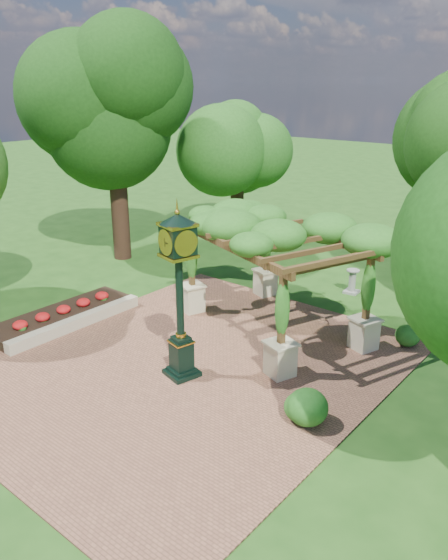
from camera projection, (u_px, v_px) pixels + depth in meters
The scene contains 12 objects.
ground at pixel (166, 380), 14.83m from camera, with size 120.00×120.00×0.00m, color #1E4714.
brick_plaza at pixel (191, 366), 15.55m from camera, with size 10.00×12.00×0.04m, color brown.
border_wall at pixel (77, 323), 17.87m from camera, with size 0.35×5.00×0.40m, color #C6B793.
flower_bed at pixel (61, 316), 18.42m from camera, with size 1.50×5.00×0.36m, color red.
pedestal_clock at pixel (179, 282), 14.10m from camera, with size 1.11×1.11×4.63m.
pergola at pixel (274, 238), 16.83m from camera, with size 6.91×5.54×3.78m.
sundial at pixel (352, 283), 20.79m from camera, with size 0.56×0.56×0.94m.
shrub_front at pixel (300, 407), 12.90m from camera, with size 0.79×0.79×0.71m, color #26631C.
shrub_mid at pixel (307, 407), 12.75m from camera, with size 0.98×0.98×0.88m, color #1F5718.
shrub_back at pixel (408, 336), 16.57m from camera, with size 0.75×0.75×0.67m, color #235819.
tree_west_near at pixel (113, 110), 22.87m from camera, with size 5.59×5.59×9.47m.
tree_west_far at pixel (238, 134), 27.51m from camera, with size 4.13×4.13×7.48m.
Camera 1 is at (9.49, -9.01, 7.66)m, focal length 35.00 mm.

